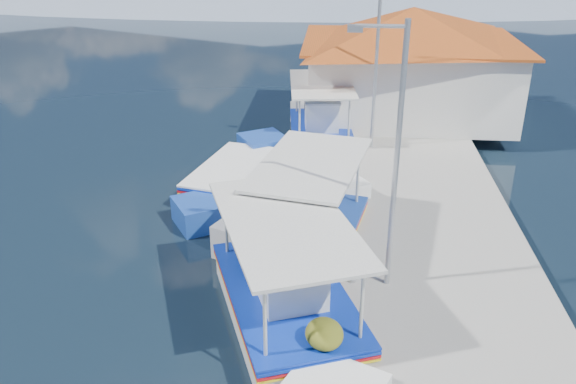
{
  "coord_description": "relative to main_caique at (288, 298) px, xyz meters",
  "views": [
    {
      "loc": [
        3.31,
        -10.0,
        8.39
      ],
      "look_at": [
        2.03,
        5.07,
        1.3
      ],
      "focal_mm": 37.71,
      "sensor_mm": 36.0,
      "label": 1
    }
  ],
  "objects": [
    {
      "name": "lamp_post_far",
      "position": [
        2.14,
        9.85,
        3.31
      ],
      "size": [
        1.21,
        0.14,
        6.0
      ],
      "color": "#A5A8AD",
      "rests_on": "quay"
    },
    {
      "name": "caique_green_canopy",
      "position": [
        0.3,
        2.95,
        -0.1
      ],
      "size": [
        3.41,
        7.71,
        2.95
      ],
      "rotation": [
        0.0,
        0.0,
        0.21
      ],
      "color": "silver",
      "rests_on": "ground"
    },
    {
      "name": "ground",
      "position": [
        -2.37,
        -1.15,
        -0.54
      ],
      "size": [
        160.0,
        160.0,
        0.0
      ],
      "primitive_type": "plane",
      "color": "black",
      "rests_on": "ground"
    },
    {
      "name": "bollards",
      "position": [
        1.43,
        4.1,
        0.11
      ],
      "size": [
        0.2,
        17.2,
        0.3
      ],
      "color": "#A5A8AD",
      "rests_on": "quay"
    },
    {
      "name": "harbor_building",
      "position": [
        3.83,
        13.85,
        2.24
      ],
      "size": [
        10.49,
        10.49,
        4.4
      ],
      "color": "white",
      "rests_on": "quay"
    },
    {
      "name": "caique_blue_hull",
      "position": [
        -2.31,
        6.81,
        -0.19
      ],
      "size": [
        3.21,
        6.98,
        1.28
      ],
      "rotation": [
        0.0,
        0.0,
        0.24
      ],
      "color": "#193F98",
      "rests_on": "ground"
    },
    {
      "name": "lamp_post_near",
      "position": [
        2.14,
        0.85,
        3.31
      ],
      "size": [
        1.21,
        0.14,
        6.0
      ],
      "color": "#A5A8AD",
      "rests_on": "quay"
    },
    {
      "name": "caique_far",
      "position": [
        0.33,
        11.27,
        -0.03
      ],
      "size": [
        2.75,
        7.75,
        2.73
      ],
      "rotation": [
        0.0,
        0.0,
        -0.1
      ],
      "color": "silver",
      "rests_on": "ground"
    },
    {
      "name": "main_caique",
      "position": [
        0.0,
        0.0,
        0.0
      ],
      "size": [
        4.37,
        7.95,
        2.79
      ],
      "rotation": [
        0.0,
        0.0,
        -0.36
      ],
      "color": "silver",
      "rests_on": "ground"
    },
    {
      "name": "quay",
      "position": [
        3.53,
        4.85,
        -0.29
      ],
      "size": [
        5.0,
        44.0,
        0.5
      ],
      "primitive_type": "cube",
      "color": "gray",
      "rests_on": "ground"
    }
  ]
}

